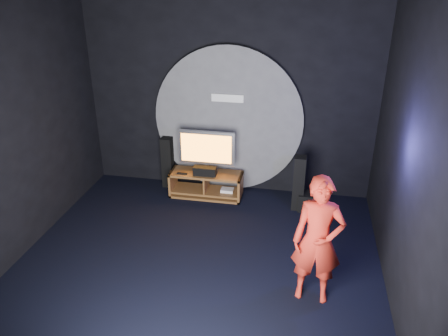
# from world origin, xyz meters

# --- Properties ---
(floor) EXTENTS (5.00, 5.00, 0.00)m
(floor) POSITION_xyz_m (0.00, 0.00, 0.00)
(floor) COLOR black
(floor) RESTS_ON ground
(back_wall) EXTENTS (5.00, 0.04, 3.50)m
(back_wall) POSITION_xyz_m (0.00, 2.50, 1.75)
(back_wall) COLOR black
(back_wall) RESTS_ON ground
(front_wall) EXTENTS (5.00, 0.04, 3.50)m
(front_wall) POSITION_xyz_m (0.00, -2.50, 1.75)
(front_wall) COLOR black
(front_wall) RESTS_ON ground
(left_wall) EXTENTS (0.04, 5.00, 3.50)m
(left_wall) POSITION_xyz_m (-2.50, 0.00, 1.75)
(left_wall) COLOR black
(left_wall) RESTS_ON ground
(right_wall) EXTENTS (0.04, 5.00, 3.50)m
(right_wall) POSITION_xyz_m (2.50, 0.00, 1.75)
(right_wall) COLOR black
(right_wall) RESTS_ON ground
(wall_disc_panel) EXTENTS (2.60, 0.11, 2.60)m
(wall_disc_panel) POSITION_xyz_m (0.00, 2.44, 1.30)
(wall_disc_panel) COLOR #515156
(wall_disc_panel) RESTS_ON ground
(media_console) EXTENTS (1.27, 0.45, 0.45)m
(media_console) POSITION_xyz_m (-0.31, 2.05, 0.20)
(media_console) COLOR brown
(media_console) RESTS_ON ground
(tv) EXTENTS (0.99, 0.22, 0.75)m
(tv) POSITION_xyz_m (-0.32, 2.12, 0.86)
(tv) COLOR #A8A8AF
(tv) RESTS_ON media_console
(center_speaker) EXTENTS (0.40, 0.15, 0.15)m
(center_speaker) POSITION_xyz_m (-0.32, 1.96, 0.53)
(center_speaker) COLOR black
(center_speaker) RESTS_ON media_console
(remote) EXTENTS (0.18, 0.05, 0.02)m
(remote) POSITION_xyz_m (-0.72, 1.93, 0.46)
(remote) COLOR black
(remote) RESTS_ON media_console
(tower_speaker_left) EXTENTS (0.19, 0.21, 0.95)m
(tower_speaker_left) POSITION_xyz_m (-1.10, 2.31, 0.48)
(tower_speaker_left) COLOR black
(tower_speaker_left) RESTS_ON ground
(tower_speaker_right) EXTENTS (0.19, 0.21, 0.95)m
(tower_speaker_right) POSITION_xyz_m (1.29, 1.91, 0.48)
(tower_speaker_right) COLOR black
(tower_speaker_right) RESTS_ON ground
(subwoofer) EXTENTS (0.28, 0.28, 0.31)m
(subwoofer) POSITION_xyz_m (1.45, 1.89, 0.15)
(subwoofer) COLOR black
(subwoofer) RESTS_ON ground
(player) EXTENTS (0.61, 0.42, 1.64)m
(player) POSITION_xyz_m (1.57, -0.25, 0.82)
(player) COLOR red
(player) RESTS_ON ground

